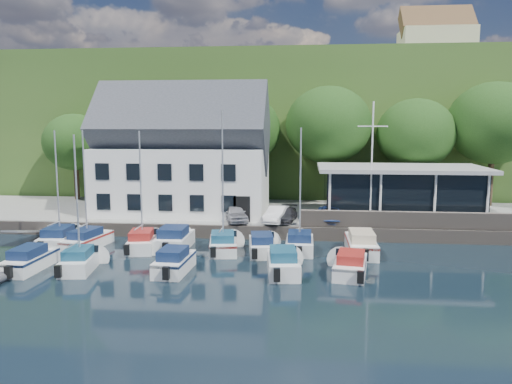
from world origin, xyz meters
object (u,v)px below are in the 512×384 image
boat_r2_0 (30,258)px  boat_r1_4 (223,190)px  car_white (277,214)px  boat_r1_5 (262,243)px  flagpole (372,163)px  boat_r2_1 (77,199)px  boat_r1_1 (85,187)px  boat_r2_2 (174,260)px  club_pavilion (400,192)px  car_blue (331,214)px  boat_r1_3 (174,237)px  boat_r1_0 (57,184)px  boat_r2_4 (350,263)px  car_dgrey (285,215)px  boat_r1_6 (300,189)px  harbor_building (183,161)px  boat_r1_2 (141,188)px  boat_r1_7 (361,242)px  boat_r2_3 (283,260)px  car_silver (235,213)px

boat_r2_0 → boat_r1_4: bearing=26.3°
car_white → boat_r1_5: (-0.68, -5.47, -0.95)m
flagpole → boat_r2_1: size_ratio=1.08×
boat_r1_1 → boat_r2_2: (7.43, -4.93, -3.49)m
club_pavilion → car_blue: club_pavilion is taller
boat_r1_3 → boat_r2_0: bearing=-141.6°
boat_r1_0 → boat_r2_4: boat_r1_0 is taller
boat_r1_5 → boat_r2_1: (-10.29, -4.90, 3.56)m
flagpole → boat_r1_4: 11.99m
car_dgrey → flagpole: size_ratio=0.41×
club_pavilion → boat_r1_0: (-24.65, -8.52, 1.39)m
car_white → boat_r2_0: car_white is taller
boat_r1_3 → boat_r1_6: (8.58, -0.02, 3.48)m
harbor_building → boat_r1_2: harbor_building is taller
club_pavilion → boat_r1_7: club_pavilion is taller
club_pavilion → car_dgrey: club_pavilion is taller
boat_r1_0 → boat_r1_2: (6.02, -0.31, -0.20)m
car_dgrey → boat_r1_6: 6.04m
boat_r1_0 → boat_r1_4: size_ratio=1.05×
boat_r1_6 → boat_r2_3: size_ratio=1.50×
boat_r1_2 → boat_r1_7: boat_r1_2 is taller
harbor_building → club_pavilion: harbor_building is taller
car_white → boat_r1_2: bearing=-135.1°
car_white → car_silver: bearing=-167.8°
club_pavilion → harbor_building: bearing=178.4°
boat_r1_2 → boat_r1_6: size_ratio=1.00×
boat_r1_6 → car_dgrey: bearing=103.1°
boat_r1_3 → boat_r1_0: bearing=-178.4°
harbor_building → boat_r2_3: bearing=-56.4°
boat_r1_3 → car_dgrey: bearing=35.3°
boat_r1_1 → boat_r1_5: 12.64m
boat_r1_3 → boat_r2_0: boat_r1_3 is taller
boat_r2_3 → boat_r2_4: 3.83m
boat_r1_4 → boat_r1_6: boat_r1_6 is taller
car_silver → boat_r2_2: (-2.09, -10.26, -0.93)m
boat_r1_1 → boat_r2_2: boat_r1_1 is taller
harbor_building → boat_r2_3: 17.13m
boat_r2_2 → boat_r2_0: bearing=-175.2°
car_dgrey → boat_r2_0: bearing=-134.6°
boat_r2_4 → boat_r2_2: bearing=-167.7°
car_dgrey → boat_r2_4: 10.90m
flagpole → boat_r1_4: (-10.35, -5.90, -1.36)m
boat_r1_3 → boat_r1_7: (12.62, -0.07, 0.00)m
car_white → boat_r1_6: size_ratio=0.44×
boat_r1_1 → boat_r1_6: size_ratio=0.99×
boat_r1_3 → harbor_building: bearing=99.2°
flagpole → harbor_building: bearing=167.1°
club_pavilion → car_silver: bearing=-165.6°
car_silver → boat_r2_0: 15.05m
club_pavilion → boat_r1_0: boat_r1_0 is taller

